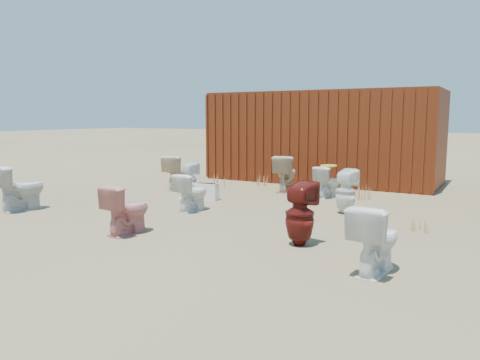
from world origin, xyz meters
The scene contains 22 objects.
ground centered at (0.00, 0.00, 0.00)m, with size 100.00×100.00×0.00m, color brown.
shipping_container centered at (0.00, 5.20, 1.20)m, with size 6.00×2.40×2.40m, color #531E0D.
toilet_front_a centered at (-3.47, -1.57, 0.43)m, with size 0.48×0.84×0.85m, color silver.
toilet_front_pink centered at (-0.50, -1.92, 0.38)m, with size 0.42×0.74×0.75m, color #D4807A.
toilet_front_c centered at (-0.66, -0.04, 0.35)m, with size 0.39×0.69×0.70m, color white.
toilet_front_maroon centered at (1.98, -1.24, 0.43)m, with size 0.39×0.40×0.87m, color #5B140F.
toilet_front_e centered at (3.15, -1.89, 0.39)m, with size 0.44×0.77×0.78m, color white.
toilet_back_a centered at (-1.65, 1.24, 0.38)m, with size 0.34×0.35×0.76m, color white.
toilet_back_beige_left centered at (-2.48, 1.93, 0.42)m, with size 0.47×0.82×0.83m, color beige.
toilet_back_beige_right centered at (-0.09, 2.90, 0.43)m, with size 0.48×0.84×0.86m, color #C7AE92.
toilet_back_yellowlid centered at (1.04, 2.64, 0.34)m, with size 0.38×0.67×0.68m, color white.
toilet_back_e centered at (1.89, 1.14, 0.40)m, with size 0.36×0.37×0.81m, color white.
yellow_lid centered at (1.04, 2.64, 0.69)m, with size 0.34×0.43×0.03m, color gold.
loose_tank centered at (-1.09, 1.10, 0.17)m, with size 0.50×0.20×0.35m, color silver.
loose_lid_near centered at (0.59, 3.27, 0.01)m, with size 0.38×0.49×0.02m, color beige.
loose_lid_far centered at (-1.51, 0.95, 0.01)m, with size 0.36×0.47×0.02m, color #C9B492.
weed_clump_a centered at (-1.93, 2.80, 0.15)m, with size 0.36×0.36×0.31m, color #A57D42.
weed_clump_b centered at (0.54, 2.65, 0.15)m, with size 0.32×0.32×0.30m, color #A57D42.
weed_clump_c centered at (1.76, 2.76, 0.17)m, with size 0.36×0.36×0.34m, color #A57D42.
weed_clump_d centered at (-1.06, 3.50, 0.14)m, with size 0.30×0.30×0.28m, color #A57D42.
weed_clump_e centered at (1.04, 3.50, 0.14)m, with size 0.34×0.34×0.27m, color #A57D42.
weed_clump_f centered at (3.27, 0.41, 0.11)m, with size 0.28×0.28×0.23m, color #A57D42.
Camera 1 is at (4.34, -7.03, 1.73)m, focal length 35.00 mm.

